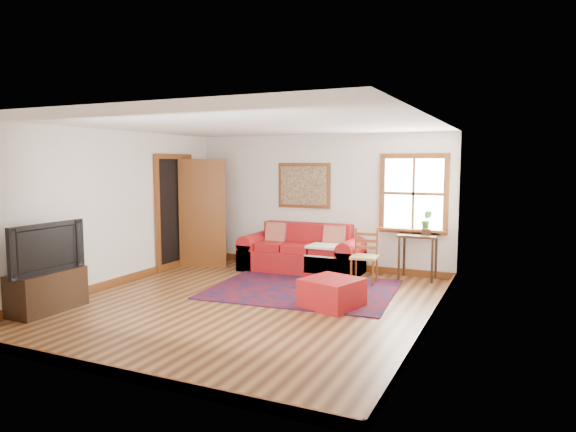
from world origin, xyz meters
The scene contains 13 objects.
ground centered at (0.00, 0.00, 0.00)m, with size 5.50×5.50×0.00m, color #492713.
room_envelope centered at (0.00, 0.02, 1.65)m, with size 5.04×5.54×2.52m.
window centered at (1.78, 2.70, 1.31)m, with size 1.18×0.20×1.38m.
doorway centered at (-2.21, 1.78, 1.07)m, with size 0.89×1.08×2.14m.
framed_artwork centered at (-0.30, 2.71, 1.55)m, with size 1.05×0.07×0.85m.
persian_rug centered at (0.39, 1.06, 0.01)m, with size 2.80×2.24×0.02m, color #5A0C14.
red_leather_sofa centered at (-0.16, 2.32, 0.29)m, with size 2.20×0.91×0.86m.
red_ottoman centered at (1.14, 0.32, 0.20)m, with size 0.70×0.70×0.40m, color #A41518.
side_table centered at (1.88, 2.53, 0.65)m, with size 0.65×0.49×0.77m.
ladder_back_chair centered at (1.15, 1.88, 0.48)m, with size 0.45×0.43×0.89m.
media_cabinet centered at (-2.26, -1.45, 0.27)m, with size 0.45×1.00×0.55m, color #311D10.
television centered at (-2.24, -1.52, 0.88)m, with size 1.14×0.15×0.66m, color black.
candle_hurricane centered at (-2.21, -1.05, 0.63)m, with size 0.12×0.12×0.18m.
Camera 1 is at (3.46, -6.20, 1.99)m, focal length 32.00 mm.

